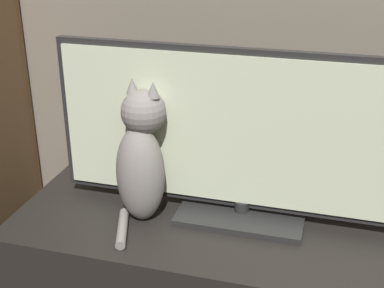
% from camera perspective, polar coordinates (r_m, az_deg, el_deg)
% --- Properties ---
extents(tv, '(1.13, 0.22, 0.51)m').
position_cam_1_polar(tv, '(1.52, 5.66, 0.49)').
color(tv, black).
rests_on(tv, tv_stand).
extents(cat, '(0.18, 0.28, 0.42)m').
position_cam_1_polar(cat, '(1.54, -5.39, -1.57)').
color(cat, gray).
rests_on(cat, tv_stand).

